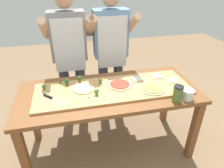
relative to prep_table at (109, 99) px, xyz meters
The scene contains 24 objects.
ground_plane 0.68m from the prep_table, ahead, with size 8.00×8.00×0.00m, color #896B4C.
prep_table is the anchor object (origin of this frame).
cutting_board 0.12m from the prep_table, ahead, with size 1.54×0.50×0.02m, color tan.
chefs_knife 0.57m from the prep_table, behind, with size 0.21×0.21×0.02m.
pizza_whole_pesto_green 0.45m from the prep_table, 14.49° to the right, with size 0.24×0.24×0.02m.
pizza_whole_tomato_red 0.18m from the prep_table, 19.89° to the left, with size 0.24×0.24×0.02m.
pizza_whole_cheese_artichoke 0.28m from the prep_table, 169.37° to the left, with size 0.21×0.21×0.02m.
pizza_slice_near_right 0.59m from the prep_table, 13.08° to the left, with size 0.10×0.10×0.01m, color silver.
pizza_slice_far_left 0.70m from the prep_table, ahead, with size 0.09×0.09×0.01m, color silver.
pizza_slice_near_left 0.38m from the prep_table, 19.86° to the left, with size 0.10×0.10×0.01m, color silver.
broccoli_floret_front_right 0.66m from the prep_table, 169.03° to the left, with size 0.04×0.04×0.06m.
broccoli_floret_center_right 0.23m from the prep_table, 148.74° to the right, with size 0.05×0.05×0.06m.
broccoli_floret_back_right 0.54m from the prep_table, 155.29° to the left, with size 0.03×0.03×0.04m.
broccoli_floret_front_left 0.21m from the prep_table, 117.00° to the left, with size 0.04×0.04×0.05m.
broccoli_floret_back_left 0.38m from the prep_table, 142.70° to the left, with size 0.04×0.04×0.07m.
broccoli_floret_back_mid 0.47m from the prep_table, 157.81° to the left, with size 0.05×0.05×0.07m.
cheese_crumble_a 0.17m from the prep_table, behind, with size 0.02×0.02×0.02m, color white.
cheese_crumble_b 0.28m from the prep_table, 151.49° to the right, with size 0.02×0.02×0.02m, color white.
cheese_crumble_c 0.26m from the prep_table, 119.20° to the left, with size 0.02×0.02×0.02m, color white.
cheese_crumble_d 0.63m from the prep_table, ahead, with size 0.01×0.01×0.01m, color white.
flour_cup 0.76m from the prep_table, 24.38° to the right, with size 0.11×0.11×0.10m.
sauce_jar 0.67m from the prep_table, 29.45° to the right, with size 0.09×0.09×0.16m.
cook_left 0.77m from the prep_table, 118.97° to the left, with size 0.54×0.39×1.67m.
cook_right 0.71m from the prep_table, 76.01° to the left, with size 0.54×0.39×1.67m.
Camera 1 is at (-0.35, -1.68, 1.85)m, focal length 32.44 mm.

